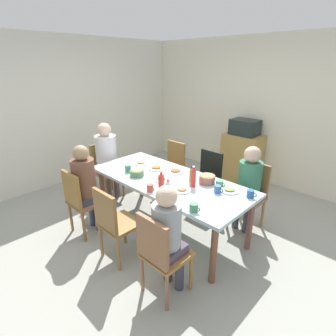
# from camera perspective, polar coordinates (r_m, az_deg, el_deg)

# --- Properties ---
(ground_plane) EXTENTS (6.03, 6.03, 0.00)m
(ground_plane) POSITION_cam_1_polar(r_m,az_deg,el_deg) (3.75, -0.00, -12.87)
(ground_plane) COLOR #9A9C92
(wall_back) EXTENTS (5.26, 0.12, 2.60)m
(wall_back) POSITION_cam_1_polar(r_m,az_deg,el_deg) (5.23, 19.64, 11.36)
(wall_back) COLOR beige
(wall_back) RESTS_ON ground_plane
(wall_left) EXTENTS (0.12, 5.07, 2.60)m
(wall_left) POSITION_cam_1_polar(r_m,az_deg,el_deg) (5.28, -20.89, 11.29)
(wall_left) COLOR silver
(wall_left) RESTS_ON ground_plane
(dining_table) EXTENTS (2.19, 0.95, 0.75)m
(dining_table) POSITION_cam_1_polar(r_m,az_deg,el_deg) (3.41, -0.00, -3.49)
(dining_table) COLOR silver
(dining_table) RESTS_ON ground_plane
(chair_0) EXTENTS (0.40, 0.40, 0.90)m
(chair_0) POSITION_cam_1_polar(r_m,az_deg,el_deg) (4.08, 8.37, -1.88)
(chair_0) COLOR black
(chair_0) RESTS_ON ground_plane
(chair_1) EXTENTS (0.40, 0.40, 0.90)m
(chair_1) POSITION_cam_1_polar(r_m,az_deg,el_deg) (3.01, -11.57, -11.20)
(chair_1) COLOR olive
(chair_1) RESTS_ON ground_plane
(chair_2) EXTENTS (0.40, 0.40, 0.90)m
(chair_2) POSITION_cam_1_polar(r_m,az_deg,el_deg) (3.75, 17.43, -4.92)
(chair_2) COLOR brown
(chair_2) RESTS_ON ground_plane
(person_2) EXTENTS (0.30, 0.30, 1.17)m
(person_2) POSITION_cam_1_polar(r_m,az_deg,el_deg) (3.59, 17.09, -2.63)
(person_2) COLOR #423B4B
(person_2) RESTS_ON ground_plane
(chair_3) EXTENTS (0.40, 0.40, 0.90)m
(chair_3) POSITION_cam_1_polar(r_m,az_deg,el_deg) (2.55, -1.62, -17.69)
(chair_3) COLOR olive
(chair_3) RESTS_ON ground_plane
(person_3) EXTENTS (0.30, 0.30, 1.15)m
(person_3) POSITION_cam_1_polar(r_m,az_deg,el_deg) (2.49, -0.09, -13.62)
(person_3) COLOR #3F3644
(person_3) RESTS_ON ground_plane
(chair_4) EXTENTS (0.40, 0.40, 0.90)m
(chair_4) POSITION_cam_1_polar(r_m,az_deg,el_deg) (3.57, -18.36, -6.40)
(chair_4) COLOR brown
(chair_4) RESTS_ON ground_plane
(person_4) EXTENTS (0.30, 0.30, 1.21)m
(person_4) POSITION_cam_1_polar(r_m,az_deg,el_deg) (3.52, -17.46, -2.93)
(person_4) COLOR #2E3849
(person_4) RESTS_ON ground_plane
(chair_5) EXTENTS (0.40, 0.40, 0.90)m
(chair_5) POSITION_cam_1_polar(r_m,az_deg,el_deg) (4.55, -13.48, 0.25)
(chair_5) COLOR #955D3E
(chair_5) RESTS_ON ground_plane
(person_5) EXTENTS (0.34, 0.34, 1.27)m
(person_5) POSITION_cam_1_polar(r_m,az_deg,el_deg) (4.39, -13.13, 3.03)
(person_5) COLOR brown
(person_5) RESTS_ON ground_plane
(chair_6) EXTENTS (0.40, 0.40, 0.90)m
(chair_6) POSITION_cam_1_polar(r_m,az_deg,el_deg) (4.51, 0.87, 0.69)
(chair_6) COLOR brown
(chair_6) RESTS_ON ground_plane
(plate_0) EXTENTS (0.21, 0.21, 0.04)m
(plate_0) POSITION_cam_1_polar(r_m,az_deg,el_deg) (3.07, 3.05, -4.71)
(plate_0) COLOR silver
(plate_0) RESTS_ON dining_table
(plate_1) EXTENTS (0.20, 0.20, 0.04)m
(plate_1) POSITION_cam_1_polar(r_m,az_deg,el_deg) (3.90, -5.89, 1.10)
(plate_1) COLOR white
(plate_1) RESTS_ON dining_table
(plate_2) EXTENTS (0.23, 0.23, 0.04)m
(plate_2) POSITION_cam_1_polar(r_m,az_deg,el_deg) (3.59, 1.65, -0.68)
(plate_2) COLOR white
(plate_2) RESTS_ON dining_table
(plate_3) EXTENTS (0.20, 0.20, 0.04)m
(plate_3) POSITION_cam_1_polar(r_m,az_deg,el_deg) (3.34, -1.42, -2.42)
(plate_3) COLOR silver
(plate_3) RESTS_ON dining_table
(plate_4) EXTENTS (0.23, 0.23, 0.04)m
(plate_4) POSITION_cam_1_polar(r_m,az_deg,el_deg) (3.70, -2.55, 0.03)
(plate_4) COLOR white
(plate_4) RESTS_ON dining_table
(plate_5) EXTENTS (0.22, 0.22, 0.04)m
(plate_5) POSITION_cam_1_polar(r_m,az_deg,el_deg) (3.14, 13.13, -4.67)
(plate_5) COLOR silver
(plate_5) RESTS_ON dining_table
(bowl_0) EXTENTS (0.18, 0.18, 0.10)m
(bowl_0) POSITION_cam_1_polar(r_m,az_deg,el_deg) (3.48, -6.75, -0.91)
(bowl_0) COLOR #507554
(bowl_0) RESTS_ON dining_table
(bowl_1) EXTENTS (0.20, 0.20, 0.12)m
(bowl_1) POSITION_cam_1_polar(r_m,az_deg,el_deg) (3.28, 8.46, -2.24)
(bowl_1) COLOR #9D5E4E
(bowl_1) RESTS_ON dining_table
(cup_0) EXTENTS (0.11, 0.08, 0.09)m
(cup_0) POSITION_cam_1_polar(r_m,az_deg,el_deg) (3.05, 17.43, -5.32)
(cup_0) COLOR #2D559F
(cup_0) RESTS_ON dining_table
(cup_1) EXTENTS (0.12, 0.09, 0.09)m
(cup_1) POSITION_cam_1_polar(r_m,az_deg,el_deg) (2.67, 5.61, -8.47)
(cup_1) COLOR #478667
(cup_1) RESTS_ON dining_table
(cup_2) EXTENTS (0.11, 0.07, 0.09)m
(cup_2) POSITION_cam_1_polar(r_m,az_deg,el_deg) (3.05, -3.91, -4.31)
(cup_2) COLOR #D45446
(cup_2) RESTS_ON dining_table
(cup_3) EXTENTS (0.12, 0.08, 0.09)m
(cup_3) POSITION_cam_1_polar(r_m,az_deg,el_deg) (3.63, -8.63, -0.10)
(cup_3) COLOR #498F63
(cup_3) RESTS_ON dining_table
(cup_4) EXTENTS (0.12, 0.09, 0.07)m
(cup_4) POSITION_cam_1_polar(r_m,az_deg,el_deg) (3.23, 11.13, -3.29)
(cup_4) COLOR #448860
(cup_4) RESTS_ON dining_table
(cup_5) EXTENTS (0.11, 0.08, 0.09)m
(cup_5) POSITION_cam_1_polar(r_m,az_deg,el_deg) (3.06, 10.72, -4.52)
(cup_5) COLOR #3C61A6
(cup_5) RESTS_ON dining_table
(bottle_0) EXTENTS (0.07, 0.07, 0.23)m
(bottle_0) POSITION_cam_1_polar(r_m,az_deg,el_deg) (3.04, -1.46, -3.01)
(bottle_0) COLOR red
(bottle_0) RESTS_ON dining_table
(bottle_1) EXTENTS (0.06, 0.06, 0.20)m
(bottle_1) POSITION_cam_1_polar(r_m,az_deg,el_deg) (2.91, -0.01, -4.47)
(bottle_1) COLOR #E5E9C4
(bottle_1) RESTS_ON dining_table
(bottle_2) EXTENTS (0.06, 0.06, 0.26)m
(bottle_2) POSITION_cam_1_polar(r_m,az_deg,el_deg) (3.15, 5.49, -1.92)
(bottle_2) COLOR red
(bottle_2) RESTS_ON dining_table
(bottle_3) EXTENTS (0.06, 0.06, 0.21)m
(bottle_3) POSITION_cam_1_polar(r_m,az_deg,el_deg) (3.27, 5.14, -1.46)
(bottle_3) COLOR #548539
(bottle_3) RESTS_ON dining_table
(side_cabinet) EXTENTS (0.70, 0.44, 0.90)m
(side_cabinet) POSITION_cam_1_polar(r_m,az_deg,el_deg) (5.23, 15.59, 2.17)
(side_cabinet) COLOR #AB8849
(side_cabinet) RESTS_ON ground_plane
(microwave) EXTENTS (0.48, 0.36, 0.28)m
(microwave) POSITION_cam_1_polar(r_m,az_deg,el_deg) (5.08, 16.26, 8.46)
(microwave) COLOR #1F2A29
(microwave) RESTS_ON side_cabinet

